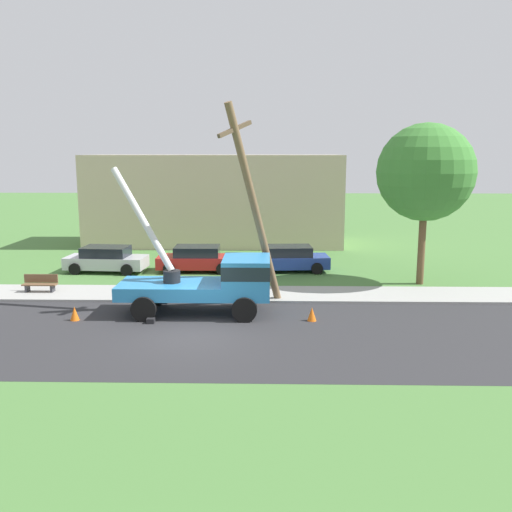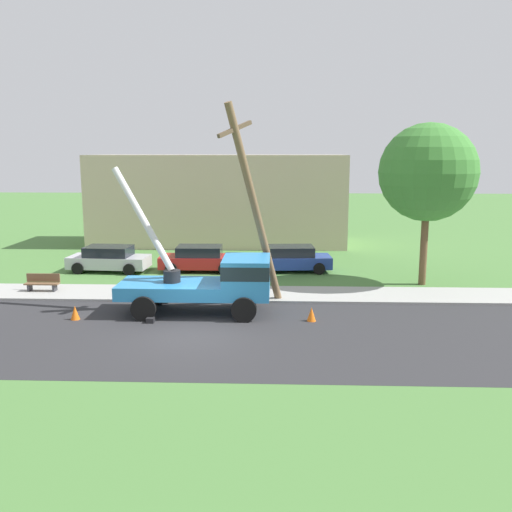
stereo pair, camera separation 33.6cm
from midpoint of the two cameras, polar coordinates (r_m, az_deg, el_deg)
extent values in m
plane|color=#477538|center=(32.26, -3.81, -1.21)|extent=(120.00, 120.00, 0.00)
cube|color=#2B2B2D|center=(20.73, -6.75, -7.98)|extent=(80.00, 8.76, 0.01)
cube|color=#9E9E99|center=(26.23, -5.01, -3.87)|extent=(80.00, 2.84, 0.10)
cube|color=#2D84C6|center=(23.28, -9.05, -3.34)|extent=(4.30, 2.41, 0.55)
cube|color=#2D84C6|center=(22.82, -1.40, -2.15)|extent=(1.90, 2.40, 1.60)
cube|color=#19232D|center=(22.74, -1.40, -1.28)|extent=(1.92, 2.42, 0.56)
cylinder|color=black|center=(23.16, -9.04, -2.08)|extent=(0.70, 0.70, 0.50)
cylinder|color=silver|center=(23.67, -11.97, 3.73)|extent=(2.89, 1.65, 4.26)
cube|color=black|center=(22.27, -11.16, -6.53)|extent=(0.30, 0.30, 0.20)
cube|color=black|center=(25.00, -9.76, -4.59)|extent=(0.30, 0.30, 0.20)
cylinder|color=black|center=(21.92, -1.64, -5.51)|extent=(1.00, 0.30, 1.00)
cylinder|color=black|center=(24.23, -1.36, -3.94)|extent=(1.00, 0.30, 1.00)
cylinder|color=black|center=(22.46, -11.84, -5.34)|extent=(1.00, 0.30, 1.00)
cylinder|color=black|center=(24.73, -10.60, -3.83)|extent=(1.00, 0.30, 1.00)
cylinder|color=brown|center=(23.47, -0.52, 4.89)|extent=(2.49, 2.57, 8.61)
cube|color=brown|center=(22.60, -2.63, 12.87)|extent=(1.33, 1.37, 0.74)
cone|color=orange|center=(22.20, 5.31, -5.94)|extent=(0.36, 0.36, 0.56)
cone|color=orange|center=(23.36, -18.49, -5.61)|extent=(0.36, 0.36, 0.56)
cube|color=#B7B7BF|center=(32.16, -15.37, -0.60)|extent=(4.51, 2.09, 0.65)
cube|color=black|center=(32.05, -15.43, 0.45)|extent=(2.57, 1.82, 0.55)
cylinder|color=black|center=(30.89, -13.41, -1.40)|extent=(0.64, 0.22, 0.64)
cylinder|color=black|center=(32.57, -12.41, -0.75)|extent=(0.64, 0.22, 0.64)
cylinder|color=black|center=(31.93, -18.36, -1.27)|extent=(0.64, 0.22, 0.64)
cylinder|color=black|center=(33.55, -17.14, -0.64)|extent=(0.64, 0.22, 0.64)
cube|color=#B21E1E|center=(31.33, -6.34, -0.58)|extent=(4.42, 1.86, 0.65)
cube|color=black|center=(31.22, -6.36, 0.50)|extent=(2.49, 1.69, 0.55)
cylinder|color=black|center=(30.35, -3.81, -1.34)|extent=(0.64, 0.22, 0.64)
cylinder|color=black|center=(32.11, -3.57, -0.68)|extent=(0.64, 0.22, 0.64)
cylinder|color=black|center=(30.71, -9.22, -1.31)|extent=(0.64, 0.22, 0.64)
cylinder|color=black|center=(32.45, -8.69, -0.66)|extent=(0.64, 0.22, 0.64)
cube|color=#263F99|center=(31.23, 3.09, -0.56)|extent=(4.52, 2.13, 0.65)
cube|color=black|center=(31.12, 3.10, 0.52)|extent=(2.58, 1.84, 0.55)
cylinder|color=black|center=(30.60, 5.97, -1.28)|extent=(0.64, 0.22, 0.64)
cylinder|color=black|center=(32.34, 5.47, -0.62)|extent=(0.64, 0.22, 0.64)
cylinder|color=black|center=(30.28, 0.53, -1.34)|extent=(0.64, 0.22, 0.64)
cylinder|color=black|center=(32.04, 0.33, -0.68)|extent=(0.64, 0.22, 0.64)
cube|color=brown|center=(28.19, -21.60, -2.73)|extent=(1.60, 0.44, 0.06)
cube|color=brown|center=(28.31, -21.48, -2.14)|extent=(1.60, 0.06, 0.40)
cube|color=#333338|center=(28.47, -22.68, -3.14)|extent=(0.10, 0.40, 0.45)
cube|color=#333338|center=(28.01, -20.44, -3.20)|extent=(0.10, 0.40, 0.45)
cylinder|color=brown|center=(28.96, 16.36, 2.30)|extent=(0.36, 0.36, 5.24)
sphere|color=#3D7F33|center=(28.70, 16.67, 8.22)|extent=(4.79, 4.79, 4.79)
cube|color=#C6B293|center=(40.61, -4.45, 5.78)|extent=(18.00, 6.00, 6.40)
camera|label=1|loc=(0.17, -90.42, -0.08)|focal=39.03mm
camera|label=2|loc=(0.17, 89.58, 0.08)|focal=39.03mm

